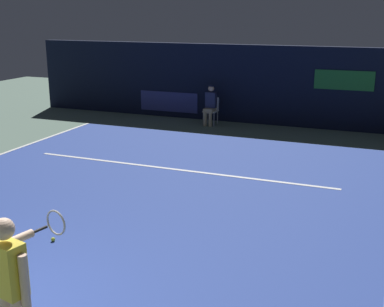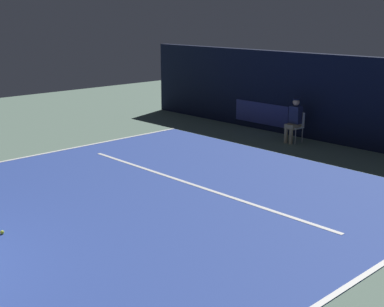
# 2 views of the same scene
# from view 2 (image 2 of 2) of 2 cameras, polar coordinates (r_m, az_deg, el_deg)

# --- Properties ---
(ground_plane) EXTENTS (30.74, 30.74, 0.00)m
(ground_plane) POSITION_cam_2_polar(r_m,az_deg,el_deg) (10.79, -7.48, -5.68)
(ground_plane) COLOR slate
(court_surface) EXTENTS (9.76, 11.25, 0.01)m
(court_surface) POSITION_cam_2_polar(r_m,az_deg,el_deg) (10.79, -7.48, -5.65)
(court_surface) COLOR #2D479E
(court_surface) RESTS_ON ground
(line_sideline_left) EXTENTS (0.10, 11.25, 0.01)m
(line_sideline_left) POSITION_cam_2_polar(r_m,az_deg,el_deg) (7.75, 14.80, -14.59)
(line_sideline_left) COLOR white
(line_sideline_left) RESTS_ON court_surface
(line_sideline_right) EXTENTS (0.10, 11.25, 0.01)m
(line_sideline_right) POSITION_cam_2_polar(r_m,az_deg,el_deg) (14.81, -18.55, -0.59)
(line_sideline_right) COLOR white
(line_sideline_right) RESTS_ON court_surface
(line_service) EXTENTS (7.61, 0.10, 0.01)m
(line_service) POSITION_cam_2_polar(r_m,az_deg,el_deg) (11.97, 0.17, -3.38)
(line_service) COLOR white
(line_service) RESTS_ON court_surface
(back_wall) EXTENTS (15.86, 0.33, 2.60)m
(back_wall) POSITION_cam_2_polar(r_m,az_deg,el_deg) (16.20, 15.54, 5.56)
(back_wall) COLOR black
(back_wall) RESTS_ON ground
(line_judge_on_chair) EXTENTS (0.45, 0.53, 1.32)m
(line_judge_on_chair) POSITION_cam_2_polar(r_m,az_deg,el_deg) (16.11, 10.92, 3.57)
(line_judge_on_chair) COLOR white
(line_judge_on_chair) RESTS_ON ground
(tennis_ball) EXTENTS (0.07, 0.07, 0.07)m
(tennis_ball) POSITION_cam_2_polar(r_m,az_deg,el_deg) (9.96, -19.73, -7.97)
(tennis_ball) COLOR #CCE033
(tennis_ball) RESTS_ON court_surface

